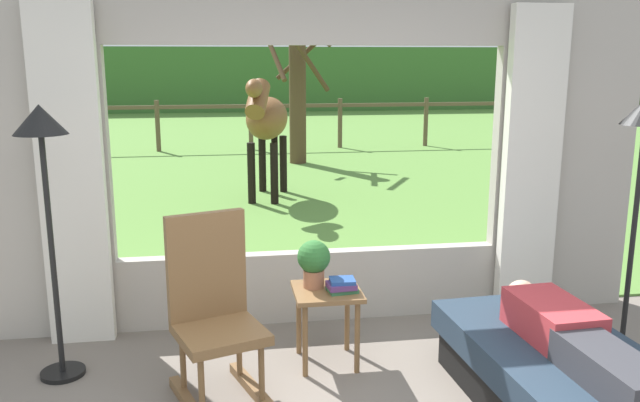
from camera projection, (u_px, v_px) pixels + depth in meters
name	position (u px, v px, depth m)	size (l,w,h in m)	color
back_wall_with_window	(311.00, 162.00, 4.87)	(5.20, 0.12, 2.55)	#ADA599
curtain_panel_left	(72.00, 178.00, 4.49)	(0.44, 0.10, 2.40)	silver
curtain_panel_right	(531.00, 166.00, 4.99)	(0.44, 0.10, 2.40)	silver
outdoor_pasture_lawn	(249.00, 143.00, 15.65)	(36.00, 21.68, 0.02)	#568438
distant_hill_ridge	(236.00, 79.00, 24.89)	(36.00, 2.00, 2.40)	#3B692D
recliner_sofa	(561.00, 381.00, 3.69)	(1.00, 1.75, 0.42)	black
reclining_person	(570.00, 335.00, 3.58)	(0.37, 1.44, 0.22)	#B23338
rocking_chair	(214.00, 310.00, 3.86)	(0.66, 0.79, 1.12)	brown
side_table	(327.00, 303.00, 4.30)	(0.44, 0.44, 0.52)	brown
potted_plant	(314.00, 261.00, 4.29)	(0.22, 0.22, 0.32)	#9E6042
book_stack	(342.00, 286.00, 4.23)	(0.20, 0.18, 0.09)	#337247
floor_lamp_left	(43.00, 160.00, 3.92)	(0.32, 0.32, 1.74)	black
horse	(266.00, 120.00, 9.17)	(0.85, 1.82, 1.73)	brown
pasture_tree	(298.00, 92.00, 12.28)	(1.29, 1.14, 2.79)	#4C3823
pasture_fence_line	(251.00, 117.00, 14.27)	(16.10, 0.10, 1.10)	brown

